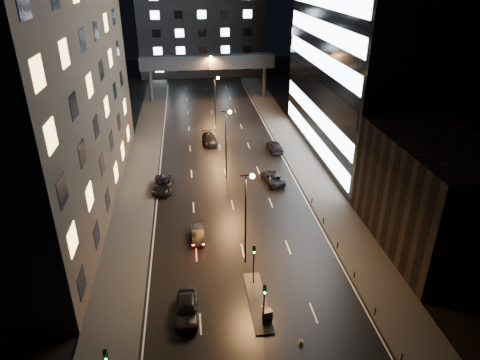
{
  "coord_description": "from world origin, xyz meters",
  "views": [
    {
      "loc": [
        -5.07,
        -27.53,
        27.41
      ],
      "look_at": [
        0.85,
        19.09,
        4.0
      ],
      "focal_mm": 32.0,
      "sensor_mm": 36.0,
      "label": 1
    }
  ],
  "objects_px": {
    "car_away_c": "(163,185)",
    "car_away_d": "(210,139)",
    "car_toward_b": "(275,147)",
    "car_away_b": "(198,235)",
    "car_away_a": "(187,309)",
    "utility_cabinet": "(267,316)",
    "car_toward_a": "(273,178)"
  },
  "relations": [
    {
      "from": "car_away_b",
      "to": "car_toward_b",
      "type": "relative_size",
      "value": 0.73
    },
    {
      "from": "car_away_a",
      "to": "car_toward_a",
      "type": "xyz_separation_m",
      "value": [
        12.5,
        24.71,
        -0.1
      ]
    },
    {
      "from": "car_away_a",
      "to": "car_away_c",
      "type": "relative_size",
      "value": 0.86
    },
    {
      "from": "car_away_a",
      "to": "car_away_b",
      "type": "height_order",
      "value": "car_away_a"
    },
    {
      "from": "car_away_a",
      "to": "car_away_b",
      "type": "relative_size",
      "value": 1.24
    },
    {
      "from": "car_toward_a",
      "to": "utility_cabinet",
      "type": "height_order",
      "value": "car_toward_a"
    },
    {
      "from": "car_away_a",
      "to": "car_away_b",
      "type": "bearing_deg",
      "value": 84.82
    },
    {
      "from": "car_away_c",
      "to": "car_toward_a",
      "type": "distance_m",
      "value": 15.4
    },
    {
      "from": "car_toward_a",
      "to": "car_away_c",
      "type": "bearing_deg",
      "value": -6.33
    },
    {
      "from": "car_away_a",
      "to": "utility_cabinet",
      "type": "xyz_separation_m",
      "value": [
        6.81,
        -1.62,
        -0.08
      ]
    },
    {
      "from": "car_away_b",
      "to": "car_away_d",
      "type": "bearing_deg",
      "value": 81.85
    },
    {
      "from": "car_away_a",
      "to": "utility_cabinet",
      "type": "bearing_deg",
      "value": -11.83
    },
    {
      "from": "car_away_c",
      "to": "car_toward_b",
      "type": "distance_m",
      "value": 21.5
    },
    {
      "from": "car_away_b",
      "to": "car_toward_a",
      "type": "bearing_deg",
      "value": 47.46
    },
    {
      "from": "car_away_c",
      "to": "car_away_d",
      "type": "distance_m",
      "value": 18.24
    },
    {
      "from": "car_away_d",
      "to": "utility_cabinet",
      "type": "xyz_separation_m",
      "value": [
        2.25,
        -42.58,
        -0.03
      ]
    },
    {
      "from": "car_toward_a",
      "to": "utility_cabinet",
      "type": "relative_size",
      "value": 4.37
    },
    {
      "from": "car_away_c",
      "to": "car_toward_b",
      "type": "xyz_separation_m",
      "value": [
        18.0,
        11.76,
        -0.0
      ]
    },
    {
      "from": "car_away_d",
      "to": "car_away_c",
      "type": "bearing_deg",
      "value": -120.27
    },
    {
      "from": "car_away_b",
      "to": "car_away_c",
      "type": "relative_size",
      "value": 0.7
    },
    {
      "from": "car_away_b",
      "to": "car_toward_a",
      "type": "xyz_separation_m",
      "value": [
        11.11,
        12.98,
        0.08
      ]
    },
    {
      "from": "car_away_c",
      "to": "car_toward_a",
      "type": "relative_size",
      "value": 1.08
    },
    {
      "from": "car_away_d",
      "to": "car_toward_b",
      "type": "bearing_deg",
      "value": -31.01
    },
    {
      "from": "car_away_a",
      "to": "car_away_c",
      "type": "bearing_deg",
      "value": 98.35
    },
    {
      "from": "car_away_a",
      "to": "car_away_d",
      "type": "distance_m",
      "value": 41.21
    },
    {
      "from": "car_away_d",
      "to": "car_toward_b",
      "type": "relative_size",
      "value": 1.0
    },
    {
      "from": "car_away_c",
      "to": "car_away_d",
      "type": "bearing_deg",
      "value": 69.18
    },
    {
      "from": "car_toward_a",
      "to": "car_toward_b",
      "type": "distance_m",
      "value": 11.66
    },
    {
      "from": "car_away_c",
      "to": "car_away_d",
      "type": "xyz_separation_m",
      "value": [
        7.45,
        16.65,
        -0.0
      ]
    },
    {
      "from": "car_away_c",
      "to": "car_away_d",
      "type": "relative_size",
      "value": 1.05
    },
    {
      "from": "car_away_d",
      "to": "utility_cabinet",
      "type": "distance_m",
      "value": 42.64
    },
    {
      "from": "car_away_c",
      "to": "car_toward_b",
      "type": "relative_size",
      "value": 1.05
    }
  ]
}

